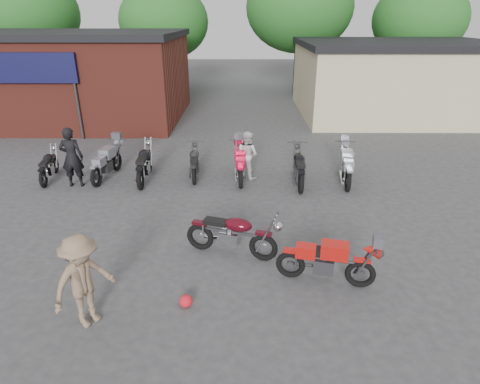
{
  "coord_description": "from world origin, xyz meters",
  "views": [
    {
      "loc": [
        0.3,
        -7.05,
        4.96
      ],
      "look_at": [
        0.23,
        2.15,
        0.9
      ],
      "focal_mm": 30.0,
      "sensor_mm": 36.0,
      "label": 1
    }
  ],
  "objects_px": {
    "helmet": "(186,301)",
    "row_bike_4": "(240,162)",
    "row_bike_3": "(194,161)",
    "vintage_motorcycle": "(233,232)",
    "row_bike_5": "(299,165)",
    "person_dark": "(72,157)",
    "person_light": "(247,155)",
    "sportbike": "(328,259)",
    "row_bike_6": "(346,164)",
    "row_bike_1": "(107,161)",
    "person_tan": "(83,281)",
    "row_bike_0": "(48,164)",
    "row_bike_2": "(144,162)"
  },
  "relations": [
    {
      "from": "row_bike_1",
      "to": "row_bike_2",
      "type": "xyz_separation_m",
      "value": [
        1.28,
        -0.18,
        0.03
      ]
    },
    {
      "from": "row_bike_1",
      "to": "row_bike_6",
      "type": "xyz_separation_m",
      "value": [
        7.8,
        -0.3,
        0.01
      ]
    },
    {
      "from": "person_dark",
      "to": "row_bike_1",
      "type": "height_order",
      "value": "person_dark"
    },
    {
      "from": "person_dark",
      "to": "person_tan",
      "type": "bearing_deg",
      "value": 108.68
    },
    {
      "from": "helmet",
      "to": "row_bike_0",
      "type": "xyz_separation_m",
      "value": [
        -5.28,
        6.27,
        0.41
      ]
    },
    {
      "from": "row_bike_1",
      "to": "row_bike_4",
      "type": "height_order",
      "value": "row_bike_4"
    },
    {
      "from": "sportbike",
      "to": "row_bike_0",
      "type": "relative_size",
      "value": 1.05
    },
    {
      "from": "helmet",
      "to": "row_bike_1",
      "type": "xyz_separation_m",
      "value": [
        -3.43,
        6.45,
        0.48
      ]
    },
    {
      "from": "person_light",
      "to": "person_tan",
      "type": "relative_size",
      "value": 0.91
    },
    {
      "from": "helmet",
      "to": "row_bike_5",
      "type": "relative_size",
      "value": 0.12
    },
    {
      "from": "helmet",
      "to": "row_bike_4",
      "type": "relative_size",
      "value": 0.12
    },
    {
      "from": "sportbike",
      "to": "person_tan",
      "type": "relative_size",
      "value": 1.1
    },
    {
      "from": "row_bike_3",
      "to": "vintage_motorcycle",
      "type": "bearing_deg",
      "value": -168.55
    },
    {
      "from": "sportbike",
      "to": "row_bike_1",
      "type": "height_order",
      "value": "row_bike_1"
    },
    {
      "from": "row_bike_0",
      "to": "row_bike_3",
      "type": "bearing_deg",
      "value": -94.82
    },
    {
      "from": "row_bike_4",
      "to": "row_bike_6",
      "type": "relative_size",
      "value": 0.98
    },
    {
      "from": "person_tan",
      "to": "row_bike_5",
      "type": "bearing_deg",
      "value": 3.41
    },
    {
      "from": "vintage_motorcycle",
      "to": "helmet",
      "type": "relative_size",
      "value": 8.09
    },
    {
      "from": "helmet",
      "to": "row_bike_4",
      "type": "distance_m",
      "value": 6.46
    },
    {
      "from": "person_tan",
      "to": "row_bike_4",
      "type": "bearing_deg",
      "value": 17.38
    },
    {
      "from": "helmet",
      "to": "person_light",
      "type": "xyz_separation_m",
      "value": [
        1.2,
        6.52,
        0.67
      ]
    },
    {
      "from": "row_bike_4",
      "to": "person_dark",
      "type": "bearing_deg",
      "value": 94.68
    },
    {
      "from": "row_bike_4",
      "to": "person_tan",
      "type": "bearing_deg",
      "value": 157.07
    },
    {
      "from": "helmet",
      "to": "person_dark",
      "type": "bearing_deg",
      "value": 126.41
    },
    {
      "from": "row_bike_1",
      "to": "row_bike_0",
      "type": "bearing_deg",
      "value": 103.59
    },
    {
      "from": "row_bike_5",
      "to": "vintage_motorcycle",
      "type": "bearing_deg",
      "value": 156.91
    },
    {
      "from": "row_bike_1",
      "to": "row_bike_2",
      "type": "relative_size",
      "value": 0.95
    },
    {
      "from": "sportbike",
      "to": "row_bike_1",
      "type": "xyz_separation_m",
      "value": [
        -6.17,
        5.68,
        0.04
      ]
    },
    {
      "from": "helmet",
      "to": "person_dark",
      "type": "height_order",
      "value": "person_dark"
    },
    {
      "from": "row_bike_5",
      "to": "row_bike_0",
      "type": "bearing_deg",
      "value": 90.27
    },
    {
      "from": "sportbike",
      "to": "row_bike_3",
      "type": "bearing_deg",
      "value": 132.84
    },
    {
      "from": "person_tan",
      "to": "row_bike_4",
      "type": "xyz_separation_m",
      "value": [
        2.58,
        6.79,
        -0.27
      ]
    },
    {
      "from": "person_dark",
      "to": "row_bike_0",
      "type": "bearing_deg",
      "value": -30.77
    },
    {
      "from": "helmet",
      "to": "person_light",
      "type": "relative_size",
      "value": 0.16
    },
    {
      "from": "row_bike_0",
      "to": "row_bike_2",
      "type": "relative_size",
      "value": 0.84
    },
    {
      "from": "person_tan",
      "to": "row_bike_1",
      "type": "bearing_deg",
      "value": 52.89
    },
    {
      "from": "person_tan",
      "to": "row_bike_3",
      "type": "xyz_separation_m",
      "value": [
        1.07,
        7.01,
        -0.32
      ]
    },
    {
      "from": "person_light",
      "to": "helmet",
      "type": "bearing_deg",
      "value": 120.25
    },
    {
      "from": "person_light",
      "to": "row_bike_1",
      "type": "height_order",
      "value": "person_light"
    },
    {
      "from": "sportbike",
      "to": "person_light",
      "type": "relative_size",
      "value": 1.21
    },
    {
      "from": "person_tan",
      "to": "vintage_motorcycle",
      "type": "bearing_deg",
      "value": -10.24
    },
    {
      "from": "row_bike_6",
      "to": "row_bike_5",
      "type": "bearing_deg",
      "value": 103.2
    },
    {
      "from": "person_light",
      "to": "sportbike",
      "type": "bearing_deg",
      "value": 145.61
    },
    {
      "from": "helmet",
      "to": "row_bike_0",
      "type": "height_order",
      "value": "row_bike_0"
    },
    {
      "from": "helmet",
      "to": "person_tan",
      "type": "bearing_deg",
      "value": -165.37
    },
    {
      "from": "person_tan",
      "to": "row_bike_0",
      "type": "distance_m",
      "value": 7.64
    },
    {
      "from": "row_bike_2",
      "to": "row_bike_1",
      "type": "bearing_deg",
      "value": 79.13
    },
    {
      "from": "row_bike_0",
      "to": "row_bike_6",
      "type": "distance_m",
      "value": 9.65
    },
    {
      "from": "row_bike_0",
      "to": "row_bike_6",
      "type": "bearing_deg",
      "value": -99.35
    },
    {
      "from": "vintage_motorcycle",
      "to": "row_bike_5",
      "type": "xyz_separation_m",
      "value": [
        2.0,
        4.24,
        0.01
      ]
    }
  ]
}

